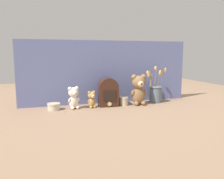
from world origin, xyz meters
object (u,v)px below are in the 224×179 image
Objects in this scene: decorative_tin_tall at (54,107)px; teddy_bear_small at (92,99)px; vintage_radio at (108,92)px; teddy_bear_large at (139,89)px; teddy_bear_medium at (74,97)px; flower_vase at (156,92)px; decorative_tin_short at (123,101)px.

teddy_bear_small is at bearing -1.57° from decorative_tin_tall.
vintage_radio reaches higher than decorative_tin_tall.
teddy_bear_large is 1.46× the size of teddy_bear_medium.
flower_vase reaches higher than teddy_bear_small.
teddy_bear_small is 0.42× the size of flower_vase.
teddy_bear_small reaches higher than decorative_tin_tall.
teddy_bear_large is 2.62× the size of decorative_tin_tall.
flower_vase is at bearing 2.65° from vintage_radio.
vintage_radio reaches higher than teddy_bear_medium.
vintage_radio is 3.02× the size of decorative_tin_short.
decorative_tin_tall is at bearing 178.43° from teddy_bear_small.
decorative_tin_tall is (-0.48, -0.01, -0.10)m from vintage_radio.
decorative_tin_short is (-0.35, -0.04, -0.06)m from flower_vase.
teddy_bear_medium is 0.80m from flower_vase.
teddy_bear_large reaches higher than teddy_bear_medium.
teddy_bear_medium is 1.31× the size of teddy_bear_small.
decorative_tin_short is at bearing -5.60° from vintage_radio.
teddy_bear_large is at bearing -6.56° from vintage_radio.
decorative_tin_tall is (-0.77, 0.02, -0.12)m from teddy_bear_large.
decorative_tin_short is at bearing 0.36° from teddy_bear_medium.
teddy_bear_medium is at bearing -2.88° from decorative_tin_tall.
teddy_bear_large is 0.45m from teddy_bear_small.
vintage_radio is 0.17m from decorative_tin_short.
flower_vase is (0.20, 0.06, -0.05)m from teddy_bear_large.
teddy_bear_large is 0.80× the size of flower_vase.
teddy_bear_small is at bearing -173.72° from vintage_radio.
teddy_bear_large reaches higher than vintage_radio.
teddy_bear_medium is (-0.60, 0.02, -0.05)m from teddy_bear_large.
teddy_bear_large is 0.29m from vintage_radio.
decorative_tin_tall is at bearing 178.18° from teddy_bear_large.
decorative_tin_tall is 0.62m from decorative_tin_short.
teddy_bear_small is at bearing -179.37° from decorative_tin_short.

